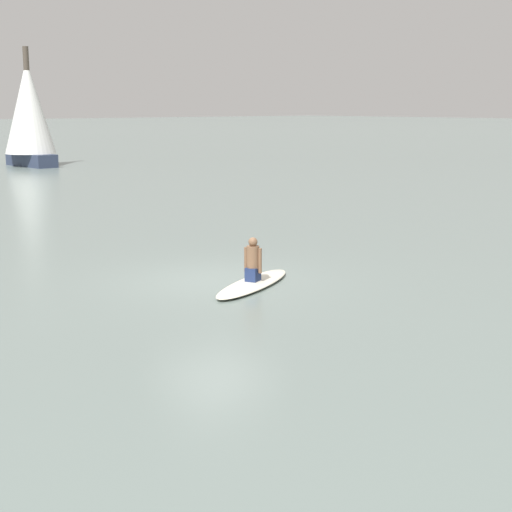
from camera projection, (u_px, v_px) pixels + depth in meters
ground_plane at (215, 281)px, 17.72m from camera, size 400.00×400.00×0.00m
surfboard at (253, 284)px, 17.20m from camera, size 2.04×3.24×0.12m
person_paddler at (253, 261)px, 17.10m from camera, size 0.42×0.40×0.97m
sailboat_near_left at (29, 111)px, 50.16m from camera, size 4.65×3.33×7.58m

